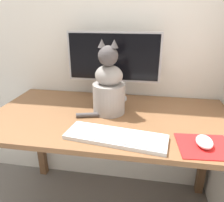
{
  "coord_description": "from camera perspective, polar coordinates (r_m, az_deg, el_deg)",
  "views": [
    {
      "loc": [
        0.19,
        -1.04,
        1.22
      ],
      "look_at": [
        0.03,
        -0.09,
        0.83
      ],
      "focal_mm": 35.0,
      "sensor_mm": 36.0,
      "label": 1
    }
  ],
  "objects": [
    {
      "name": "wall_back",
      "position": [
        1.42,
        2.24,
        23.14
      ],
      "size": [
        7.0,
        0.04,
        2.5
      ],
      "color": "silver",
      "rests_on": "ground_plane"
    },
    {
      "name": "desk",
      "position": [
        1.21,
        -0.51,
        -7.93
      ],
      "size": [
        1.29,
        0.68,
        0.71
      ],
      "color": "brown",
      "rests_on": "ground_plane"
    },
    {
      "name": "monitor",
      "position": [
        1.33,
        0.42,
        10.31
      ],
      "size": [
        0.56,
        0.17,
        0.41
      ],
      "color": "#B2B2B7",
      "rests_on": "desk"
    },
    {
      "name": "keyboard",
      "position": [
        0.96,
        0.99,
        -9.27
      ],
      "size": [
        0.46,
        0.2,
        0.02
      ],
      "rotation": [
        0.0,
        0.0,
        -0.13
      ],
      "color": "silver",
      "rests_on": "desk"
    },
    {
      "name": "mousepad_right",
      "position": [
        0.99,
        23.0,
        -10.83
      ],
      "size": [
        0.23,
        0.21,
        0.0
      ],
      "rotation": [
        0.0,
        0.0,
        0.08
      ],
      "color": "red",
      "rests_on": "desk"
    },
    {
      "name": "computer_mouse_right",
      "position": [
        0.98,
        22.98,
        -9.77
      ],
      "size": [
        0.07,
        0.1,
        0.04
      ],
      "color": "white",
      "rests_on": "mousepad_right"
    },
    {
      "name": "cat",
      "position": [
        1.15,
        -0.88,
        3.64
      ],
      "size": [
        0.25,
        0.2,
        0.39
      ],
      "rotation": [
        0.0,
        0.0,
        -0.09
      ],
      "color": "gray",
      "rests_on": "desk"
    }
  ]
}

